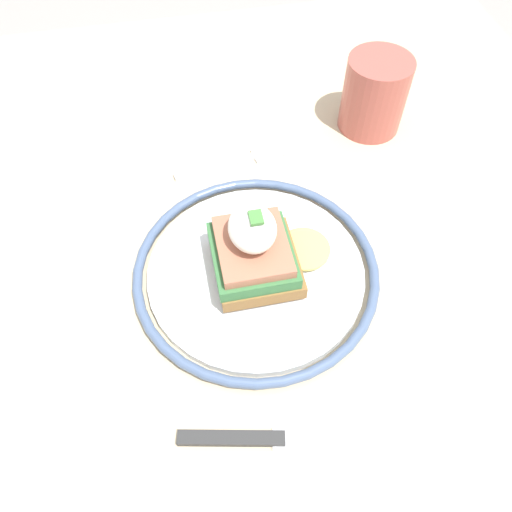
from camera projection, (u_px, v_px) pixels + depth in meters
name	position (u px, v px, depth m)	size (l,w,h in m)	color
ground_plane	(263.00, 461.00, 1.10)	(6.00, 6.00, 0.00)	#9E9993
dining_table	(269.00, 334.00, 0.59)	(1.06, 0.91, 0.73)	#C6B28E
plate	(256.00, 271.00, 0.51)	(0.25, 0.25, 0.02)	silver
sandwich	(255.00, 250.00, 0.48)	(0.09, 0.12, 0.08)	olive
fork	(235.00, 161.00, 0.61)	(0.04, 0.14, 0.00)	silver
knife	(278.00, 439.00, 0.42)	(0.06, 0.20, 0.01)	#2D2D2D
cup	(375.00, 94.00, 0.61)	(0.08, 0.08, 0.09)	#AD5147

